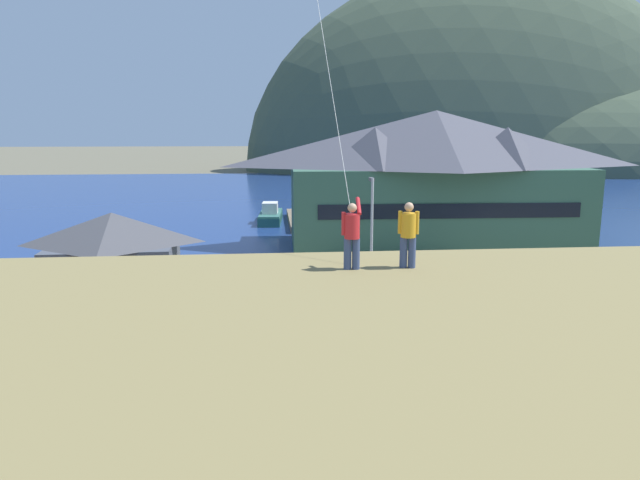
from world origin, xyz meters
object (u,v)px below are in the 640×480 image
storage_shed_near_lot (114,257)px  person_kite_flyer (352,233)px  moored_boat_wharfside (271,216)px  parked_car_corner_spot (430,283)px  wharf_dock (304,220)px  parked_car_mid_row_far (290,290)px  parked_car_mid_row_center (588,321)px  parked_car_mid_row_near (142,324)px  harbor_lodge (435,175)px  parked_car_back_row_left (388,329)px  parked_car_front_row_silver (526,286)px  person_companion (408,233)px  parking_light_pole (372,224)px  parked_car_back_row_right (16,332)px

storage_shed_near_lot → person_kite_flyer: size_ratio=3.91×
moored_boat_wharfside → parked_car_corner_spot: bearing=-72.8°
storage_shed_near_lot → person_kite_flyer: (10.65, -17.01, 4.24)m
wharf_dock → parked_car_corner_spot: 27.93m
parked_car_mid_row_far → parked_car_mid_row_center: size_ratio=1.01×
parked_car_corner_spot → parked_car_mid_row_far: bearing=-175.0°
parked_car_mid_row_near → moored_boat_wharfside: bearing=80.3°
person_kite_flyer → parked_car_mid_row_far: bearing=94.2°
harbor_lodge → parked_car_mid_row_center: harbor_lodge is taller
parked_car_back_row_left → parked_car_mid_row_far: (-3.97, 6.42, 0.00)m
parked_car_front_row_silver → person_companion: size_ratio=2.48×
person_companion → person_kite_flyer: bearing=-178.8°
parking_light_pole → parked_car_front_row_silver: bearing=-30.2°
harbor_lodge → parked_car_mid_row_near: harbor_lodge is taller
parked_car_back_row_right → parked_car_mid_row_near: (5.11, 0.57, 0.00)m
moored_boat_wharfside → wharf_dock: bearing=-15.5°
parked_car_back_row_left → person_companion: person_companion is taller
parked_car_mid_row_near → parked_car_mid_row_far: bearing=35.7°
parked_car_corner_spot → person_kite_flyer: (-6.78, -15.77, 5.82)m
moored_boat_wharfside → parked_car_mid_row_center: size_ratio=1.65×
storage_shed_near_lot → parked_car_mid_row_far: storage_shed_near_lot is taller
moored_boat_wharfside → person_companion: person_companion is taller
wharf_dock → parked_car_corner_spot: size_ratio=2.83×
moored_boat_wharfside → parked_car_mid_row_far: moored_boat_wharfside is taller
parked_car_mid_row_center → person_companion: person_companion is taller
storage_shed_near_lot → parked_car_back_row_left: (13.53, -8.36, -1.58)m
wharf_dock → parked_car_corner_spot: parked_car_corner_spot is taller
storage_shed_near_lot → parking_light_pole: parking_light_pole is taller
parked_car_back_row_left → parked_car_mid_row_near: bearing=171.5°
parked_car_corner_spot → parking_light_pole: parking_light_pole is taller
moored_boat_wharfside → parked_car_mid_row_near: (-5.80, -33.88, 0.34)m
parked_car_mid_row_near → parked_car_back_row_right: bearing=-173.6°
parked_car_mid_row_far → parked_car_mid_row_center: 14.55m
parked_car_mid_row_near → parking_light_pole: 15.11m
parked_car_front_row_silver → parked_car_back_row_left: same height
moored_boat_wharfside → parked_car_mid_row_far: (0.92, -29.05, 0.34)m
person_companion → harbor_lodge: bearing=72.4°
parked_car_back_row_left → person_kite_flyer: 10.81m
parked_car_mid_row_center → person_kite_flyer: bearing=-143.6°
moored_boat_wharfside → parked_car_back_row_left: (4.89, -35.47, 0.34)m
parked_car_mid_row_center → harbor_lodge: bearing=92.0°
parking_light_pole → person_companion: (-2.53, -19.16, 2.96)m
parking_light_pole → moored_boat_wharfside: bearing=103.6°
harbor_lodge → parked_car_back_row_left: size_ratio=5.69×
parked_car_corner_spot → parked_car_mid_row_center: size_ratio=1.03×
parked_car_front_row_silver → parked_car_mid_row_near: (-19.63, -4.42, 0.00)m
parked_car_mid_row_far → storage_shed_near_lot: bearing=168.5°
moored_boat_wharfside → parked_car_back_row_left: bearing=-82.2°
wharf_dock → parked_car_front_row_silver: 30.35m
parked_car_back_row_left → harbor_lodge: bearing=69.3°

